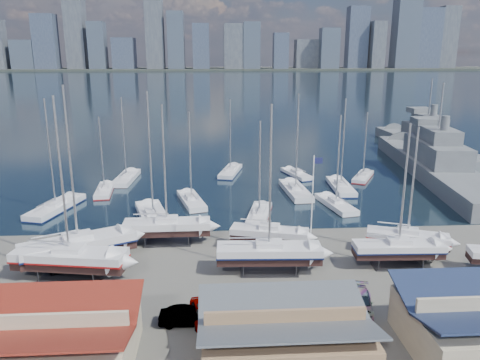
{
  "coord_description": "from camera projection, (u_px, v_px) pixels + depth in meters",
  "views": [
    {
      "loc": [
        -5.18,
        -55.61,
        21.92
      ],
      "look_at": [
        -1.11,
        8.0,
        4.48
      ],
      "focal_mm": 35.0,
      "sensor_mm": 36.0,
      "label": 1
    }
  ],
  "objects": [
    {
      "name": "sailboat_cradle_0",
      "position": [
        78.0,
        246.0,
        49.26
      ],
      "size": [
        12.07,
        8.28,
        18.91
      ],
      "rotation": [
        0.0,
        0.0,
        0.47
      ],
      "color": "#2D2D33",
      "rests_on": "ground"
    },
    {
      "name": "far_shore",
      "position": [
        213.0,
        69.0,
        598.4
      ],
      "size": [
        1400.0,
        80.0,
        2.2
      ],
      "primitive_type": "cube",
      "color": "#2D332D",
      "rests_on": "ground"
    },
    {
      "name": "sailboat_moored_9",
      "position": [
        336.0,
        205.0,
        68.4
      ],
      "size": [
        4.45,
        9.71,
        14.15
      ],
      "rotation": [
        0.0,
        0.0,
        1.77
      ],
      "color": "black",
      "rests_on": "water"
    },
    {
      "name": "sailboat_moored_5",
      "position": [
        230.0,
        172.0,
        87.09
      ],
      "size": [
        5.08,
        10.07,
        14.49
      ],
      "rotation": [
        0.0,
        0.0,
        1.31
      ],
      "color": "black",
      "rests_on": "water"
    },
    {
      "name": "sailboat_cradle_1",
      "position": [
        70.0,
        258.0,
        46.34
      ],
      "size": [
        11.73,
        5.08,
        18.18
      ],
      "rotation": [
        0.0,
        0.0,
        -0.17
      ],
      "color": "#2D2D33",
      "rests_on": "ground"
    },
    {
      "name": "sailboat_moored_2",
      "position": [
        126.0,
        179.0,
        82.46
      ],
      "size": [
        3.66,
        10.36,
        15.34
      ],
      "rotation": [
        0.0,
        0.0,
        1.49
      ],
      "color": "black",
      "rests_on": "water"
    },
    {
      "name": "shed_grey",
      "position": [
        285.0,
        333.0,
        34.04
      ],
      "size": [
        12.6,
        8.4,
        4.17
      ],
      "color": "#8C6B4C",
      "rests_on": "ground"
    },
    {
      "name": "car_a",
      "position": [
        202.0,
        312.0,
        39.4
      ],
      "size": [
        2.53,
        4.65,
        1.5
      ],
      "primitive_type": "imported",
      "rotation": [
        0.0,
        0.0,
        0.18
      ],
      "color": "gray",
      "rests_on": "ground"
    },
    {
      "name": "skyline",
      "position": [
        207.0,
        38.0,
        581.89
      ],
      "size": [
        639.14,
        43.8,
        107.69
      ],
      "color": "#475166",
      "rests_on": "far_shore"
    },
    {
      "name": "flagpole",
      "position": [
        313.0,
        198.0,
        51.27
      ],
      "size": [
        1.0,
        0.12,
        11.25
      ],
      "color": "white",
      "rests_on": "ground"
    },
    {
      "name": "sailboat_moored_6",
      "position": [
        259.0,
        216.0,
        64.06
      ],
      "size": [
        4.67,
        9.69,
        13.96
      ],
      "rotation": [
        0.0,
        0.0,
        1.34
      ],
      "color": "black",
      "rests_on": "water"
    },
    {
      "name": "sailboat_moored_10",
      "position": [
        341.0,
        188.0,
        77.19
      ],
      "size": [
        3.3,
        10.56,
        15.65
      ],
      "rotation": [
        0.0,
        0.0,
        1.54
      ],
      "color": "black",
      "rests_on": "water"
    },
    {
      "name": "sailboat_moored_8",
      "position": [
        296.0,
        175.0,
        85.5
      ],
      "size": [
        4.89,
        8.88,
        12.79
      ],
      "rotation": [
        0.0,
        0.0,
        1.88
      ],
      "color": "black",
      "rests_on": "water"
    },
    {
      "name": "shed_red",
      "position": [
        32.0,
        341.0,
        32.88
      ],
      "size": [
        14.7,
        9.45,
        4.51
      ],
      "color": "#BFB293",
      "rests_on": "ground"
    },
    {
      "name": "sailboat_moored_4",
      "position": [
        192.0,
        202.0,
        70.01
      ],
      "size": [
        4.96,
        9.9,
        14.4
      ],
      "rotation": [
        0.0,
        0.0,
        1.82
      ],
      "color": "black",
      "rests_on": "water"
    },
    {
      "name": "car_b",
      "position": [
        186.0,
        317.0,
        38.78
      ],
      "size": [
        4.57,
        1.75,
        1.49
      ],
      "primitive_type": "imported",
      "rotation": [
        0.0,
        0.0,
        1.53
      ],
      "color": "gray",
      "rests_on": "ground"
    },
    {
      "name": "water",
      "position": [
        217.0,
        83.0,
        348.45
      ],
      "size": [
        1400.0,
        600.0,
        0.4
      ],
      "primitive_type": "cube",
      "color": "#1B2D3F",
      "rests_on": "ground"
    },
    {
      "name": "sailboat_cradle_2",
      "position": [
        167.0,
        227.0,
        55.03
      ],
      "size": [
        10.11,
        2.86,
        16.44
      ],
      "rotation": [
        0.0,
        0.0,
        0.0
      ],
      "color": "#2D2D33",
      "rests_on": "ground"
    },
    {
      "name": "sailboat_moored_0",
      "position": [
        56.0,
        209.0,
        66.88
      ],
      "size": [
        6.14,
        11.6,
        16.71
      ],
      "rotation": [
        0.0,
        0.0,
        1.29
      ],
      "color": "black",
      "rests_on": "water"
    },
    {
      "name": "sailboat_cradle_4",
      "position": [
        269.0,
        233.0,
        53.23
      ],
      "size": [
        9.11,
        4.73,
        14.45
      ],
      "rotation": [
        0.0,
        0.0,
        -0.27
      ],
      "color": "#2D2D33",
      "rests_on": "ground"
    },
    {
      "name": "sailboat_moored_11",
      "position": [
        363.0,
        177.0,
        83.66
      ],
      "size": [
        6.12,
        8.46,
        12.52
      ],
      "rotation": [
        0.0,
        0.0,
        1.06
      ],
      "color": "black",
      "rests_on": "water"
    },
    {
      "name": "naval_ship_east",
      "position": [
        434.0,
        167.0,
        85.82
      ],
      "size": [
        13.81,
        51.95,
        18.62
      ],
      "rotation": [
        0.0,
        0.0,
        1.46
      ],
      "color": "slate",
      "rests_on": "water"
    },
    {
      "name": "sailboat_cradle_6",
      "position": [
        407.0,
        238.0,
        52.03
      ],
      "size": [
        9.13,
        5.46,
        14.4
      ],
      "rotation": [
        0.0,
        0.0,
        -0.36
      ],
      "color": "#2D2D33",
      "rests_on": "ground"
    },
    {
      "name": "sailboat_moored_7",
      "position": [
        295.0,
        192.0,
        74.9
      ],
      "size": [
        3.92,
        11.21,
        16.62
      ],
      "rotation": [
        0.0,
        0.0,
        1.65
      ],
      "color": "black",
      "rests_on": "water"
    },
    {
      "name": "ground",
      "position": [
        261.0,
        264.0,
        50.0
      ],
      "size": [
        1400.0,
        1400.0,
        0.0
      ],
      "primitive_type": "plane",
      "color": "#605E59",
      "rests_on": "ground"
    },
    {
      "name": "car_c",
      "position": [
        328.0,
        316.0,
        38.88
      ],
      "size": [
        3.69,
        5.44,
        1.38
      ],
      "primitive_type": "imported",
      "rotation": [
        0.0,
        0.0,
        -0.31
      ],
      "color": "gray",
      "rests_on": "ground"
    },
    {
      "name": "naval_ship_west",
      "position": [
        425.0,
        144.0,
        107.17
      ],
      "size": [
        8.65,
        43.04,
        17.85
      ],
      "rotation": [
        0.0,
        0.0,
        1.61
      ],
      "color": "slate",
      "rests_on": "water"
    },
    {
      "name": "sailboat_moored_3",
      "position": [
        153.0,
        219.0,
        62.83
      ],
      "size": [
        6.5,
        12.54,
        18.06
      ],
      "rotation": [
        0.0,
        0.0,
        1.84
      ],
      "color": "black",
      "rests_on": "water"
    },
    {
      "name": "car_d",
      "position": [
        360.0,
        302.0,
        41.1
      ],
      "size": [
        3.23,
        5.5,
        1.5
      ],
      "primitive_type": "imported",
      "rotation": [
        0.0,
        0.0,
        -0.23
      ],
      "color": "gray",
      "rests_on": "ground"
    },
    {
      "name": "sailboat_cradle_5",
      "position": [
        398.0,
        249.0,
        48.99
      ],
      "size": [
        9.48,
        2.96,
        15.25
      ],
      "rotation": [
        0.0,
        0.0,
        -0.04
      ],
      "color": "#2D2D33",
      "rests_on": "ground"
    },
    {
      "name": "sailboat_moored_1",
      "position": [
        105.0,
        191.0,
        75.38
      ],
      "size": [
        3.19,
        8.8,
        12.88
      ],
      "rotation": [
        0.0,
        0.0,
        1.66
      ],
      "color": "black",
      "rests_on": "water"
    },
    {
      "name": "sailboat_cradle_3",
      "position": [
        269.0,
        253.0,
        47.73
      ],
      "size": [
        10.87,
        3.51,
        17.26
      ],
      "rotation": [
        0.0,
        0.0,
        -0.05
      ],
      "color": "#2D2D33",
      "rests_on": "ground"
    }
  ]
}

